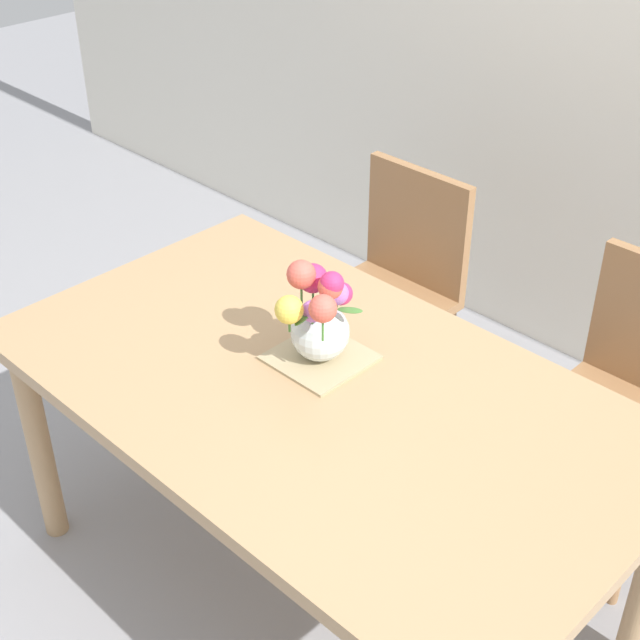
# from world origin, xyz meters

# --- Properties ---
(ground_plane) EXTENTS (12.00, 12.00, 0.00)m
(ground_plane) POSITION_xyz_m (0.00, 0.00, 0.00)
(ground_plane) COLOR #939399
(dining_table) EXTENTS (1.68, 0.97, 0.76)m
(dining_table) POSITION_xyz_m (0.00, 0.00, 0.67)
(dining_table) COLOR tan
(dining_table) RESTS_ON ground_plane
(chair_left) EXTENTS (0.42, 0.42, 0.90)m
(chair_left) POSITION_xyz_m (-0.45, 0.83, 0.52)
(chair_left) COLOR #9E7047
(chair_left) RESTS_ON ground_plane
(chair_right) EXTENTS (0.42, 0.42, 0.90)m
(chair_right) POSITION_xyz_m (0.45, 0.83, 0.52)
(chair_right) COLOR #9E7047
(chair_right) RESTS_ON ground_plane
(placemat) EXTENTS (0.23, 0.23, 0.01)m
(placemat) POSITION_xyz_m (-0.07, 0.08, 0.76)
(placemat) COLOR tan
(placemat) RESTS_ON dining_table
(flower_vase) EXTENTS (0.21, 0.24, 0.27)m
(flower_vase) POSITION_xyz_m (-0.07, 0.07, 0.90)
(flower_vase) COLOR silver
(flower_vase) RESTS_ON placemat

